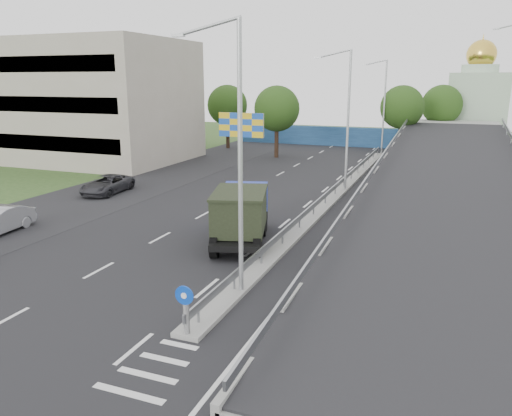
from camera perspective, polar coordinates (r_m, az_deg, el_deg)
The scene contains 20 objects.
ground at distance 15.28m, azimuth -12.07°, elevation -18.12°, with size 160.00×160.00×0.00m, color #2D4C1E.
road_surface at distance 33.33m, azimuth 2.48°, elevation 0.28°, with size 26.00×90.00×0.04m, color black.
parking_strip at distance 39.37m, azimuth -15.73°, elevation 1.95°, with size 8.00×90.00×0.05m, color black.
median at distance 36.29m, azimuth 9.03°, elevation 1.45°, with size 1.00×44.00×0.20m, color gray.
overpass_ramp at distance 35.19m, azimuth 21.15°, elevation 2.99°, with size 10.00×50.00×3.50m.
median_guardrail at distance 36.15m, azimuth 9.07°, elevation 2.45°, with size 0.09×44.00×0.71m.
sign_bollard at distance 16.39m, azimuth -8.04°, elevation -11.43°, with size 0.64×0.23×1.67m.
lamp_post_near at distance 18.28m, azimuth -2.38°, elevation 7.09°, with size 2.74×0.18×10.08m.
lamp_post_mid at distance 37.39m, azimuth 10.22°, elevation 10.63°, with size 2.74×0.18×10.08m.
lamp_post_far at distance 57.12m, azimuth 14.28°, elevation 11.66°, with size 2.74×0.18×10.08m.
beige_building at distance 56.73m, azimuth -20.36°, elevation 11.40°, with size 24.00×14.00×12.00m, color #A49A89.
blue_wall at distance 64.01m, azimuth 11.05°, elevation 7.95°, with size 30.00×0.50×2.40m, color navy.
church at distance 70.71m, azimuth 23.88°, elevation 10.94°, with size 7.00×7.00×13.80m.
billboard at distance 42.13m, azimuth -1.70°, elevation 9.04°, with size 4.00×0.24×5.50m.
tree_left_mid at distance 53.59m, azimuth 2.39°, elevation 11.25°, with size 4.80×4.80×7.60m.
tree_median_far at distance 58.93m, azimuth 16.35°, elevation 10.98°, with size 4.80×4.80×7.60m.
tree_left_far at distance 61.20m, azimuth -3.29°, elevation 11.64°, with size 4.80×4.80×7.60m.
tree_ramp_far at distance 65.69m, azimuth 20.47°, elevation 10.96°, with size 4.80×4.80×7.60m.
dump_truck at distance 25.51m, azimuth -1.67°, elevation -0.48°, with size 4.10×6.88×2.86m.
parked_car_c at distance 38.38m, azimuth -16.65°, elevation 2.59°, with size 2.21×4.80×1.33m, color #2D2D32.
Camera 1 is at (7.40, -10.60, 8.14)m, focal length 35.00 mm.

